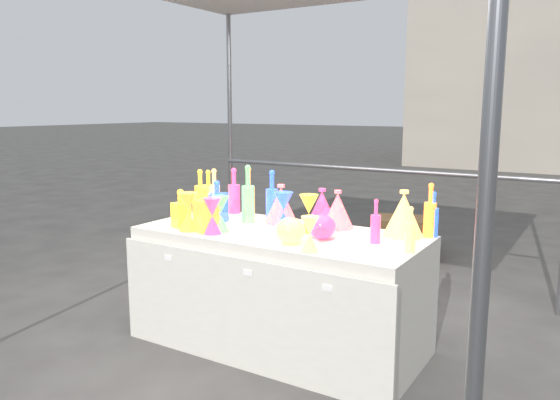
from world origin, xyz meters
The scene contains 30 objects.
ground centered at (0.00, 0.00, 0.00)m, with size 80.00×80.00×0.00m, color #5A5753.
display_table centered at (0.00, -0.01, 0.37)m, with size 1.84×0.83×0.75m.
cardboard_box_closed centered at (0.01, 2.41, 0.21)m, with size 0.58×0.42×0.42m, color olive.
cardboard_box_flat centered at (-0.10, 2.77, 0.03)m, with size 0.65×0.47×0.06m, color olive.
bottle_0 centered at (-0.85, 0.35, 0.90)m, with size 0.08×0.08×0.30m, color red, non-canonical shape.
bottle_2 centered at (-0.33, 0.13, 0.94)m, with size 0.08×0.08×0.38m, color yellow, non-canonical shape.
bottle_3 centered at (-0.61, 0.34, 0.92)m, with size 0.09×0.09×0.33m, color blue, non-canonical shape.
bottle_4 centered at (-0.69, 0.22, 0.92)m, with size 0.08×0.08×0.34m, color #168F7A, non-canonical shape.
bottle_5 centered at (-0.32, 0.12, 0.95)m, with size 0.09×0.09×0.39m, color #A32096, non-canonical shape.
bottle_6 centered at (-0.82, 0.22, 0.91)m, with size 0.08×0.08×0.32m, color red, non-canonical shape.
bottle_7 centered at (-0.20, 0.22, 0.93)m, with size 0.08×0.08×0.36m, color #188751, non-canonical shape.
decanter_0 centered at (-0.62, -0.23, 0.87)m, with size 0.10×0.10×0.25m, color red, non-canonical shape.
decanter_1 centered at (-0.39, -0.25, 0.90)m, with size 0.12×0.12×0.29m, color yellow, non-canonical shape.
decanter_2 centered at (-0.52, 0.03, 0.89)m, with size 0.12×0.12×0.28m, color #188751, non-canonical shape.
hourglass_0 centered at (-0.51, -0.28, 0.87)m, with size 0.12×0.12×0.24m, color yellow, non-canonical shape.
hourglass_1 centered at (-0.32, -0.27, 0.86)m, with size 0.11×0.11×0.22m, color blue, non-canonical shape.
hourglass_2 centered at (0.39, -0.34, 0.85)m, with size 0.10×0.10×0.19m, color #168F7A, non-canonical shape.
hourglass_3 centered at (-0.31, -0.20, 0.86)m, with size 0.11×0.11×0.22m, color #A32096, non-canonical shape.
hourglass_4 centered at (0.16, 0.08, 0.87)m, with size 0.12×0.12×0.24m, color red, non-canonical shape.
hourglass_5 centered at (0.01, 0.03, 0.87)m, with size 0.12×0.12×0.25m, color #188751, non-canonical shape.
globe_1 centered at (0.21, -0.23, 0.82)m, with size 0.17×0.17×0.13m, color #168F7A, non-canonical shape.
globe_3 centered at (0.31, -0.04, 0.81)m, with size 0.16×0.16×0.13m, color blue, non-canonical shape.
lampshade_0 centered at (-0.13, 0.22, 0.88)m, with size 0.22×0.22×0.26m, color gold, non-canonical shape.
lampshade_1 centered at (0.26, 0.28, 0.87)m, with size 0.21×0.21×0.25m, color gold, non-canonical shape.
lampshade_2 centered at (0.15, 0.28, 0.87)m, with size 0.21×0.21×0.25m, color blue, non-canonical shape.
lampshade_3 centered at (0.70, 0.28, 0.89)m, with size 0.24×0.24×0.28m, color #168F7A, non-canonical shape.
bottle_8 centered at (0.86, 0.36, 0.89)m, with size 0.06×0.06×0.28m, color #188751, non-canonical shape.
bottle_9 centered at (0.84, 0.35, 0.91)m, with size 0.07×0.07×0.33m, color yellow, non-canonical shape.
bottle_10 centered at (0.62, 0.03, 0.88)m, with size 0.06×0.06×0.26m, color blue, non-canonical shape.
bottle_11 centered at (0.86, -0.07, 0.88)m, with size 0.06×0.06×0.25m, color #168F7A, non-canonical shape.
Camera 1 is at (1.75, -2.85, 1.52)m, focal length 35.00 mm.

